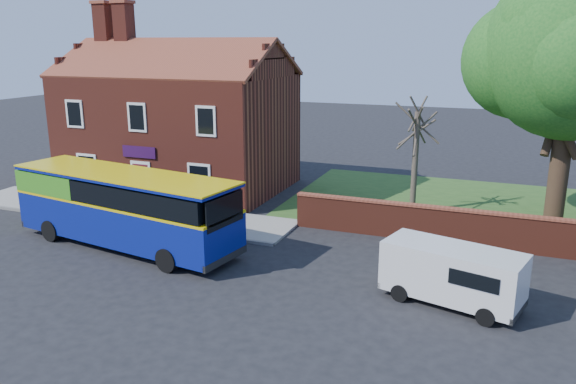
% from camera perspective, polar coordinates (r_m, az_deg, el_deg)
% --- Properties ---
extents(ground, '(120.00, 120.00, 0.00)m').
position_cam_1_polar(ground, '(21.33, -10.68, -8.29)').
color(ground, black).
rests_on(ground, ground).
extents(pavement, '(18.00, 3.50, 0.12)m').
position_cam_1_polar(pavement, '(29.57, -16.44, -1.89)').
color(pavement, gray).
rests_on(pavement, ground).
extents(kerb, '(18.00, 0.15, 0.14)m').
position_cam_1_polar(kerb, '(28.27, -18.58, -2.81)').
color(kerb, slate).
rests_on(kerb, ground).
extents(grass_strip, '(26.00, 12.00, 0.04)m').
position_cam_1_polar(grass_strip, '(30.77, 24.81, -2.10)').
color(grass_strip, '#426B28').
rests_on(grass_strip, ground).
extents(shop_building, '(12.30, 8.13, 10.50)m').
position_cam_1_polar(shop_building, '(33.46, -10.94, 6.27)').
color(shop_building, maroon).
rests_on(shop_building, ground).
extents(boundary_wall, '(22.00, 0.38, 1.60)m').
position_cam_1_polar(boundary_wall, '(24.82, 25.71, -4.19)').
color(boundary_wall, maroon).
rests_on(boundary_wall, ground).
extents(bus, '(10.71, 4.30, 3.17)m').
position_cam_1_polar(bus, '(24.43, -16.79, -1.17)').
color(bus, navy).
rests_on(bus, ground).
extents(van_near, '(4.73, 2.86, 1.94)m').
position_cam_1_polar(van_near, '(19.16, 16.39, -7.88)').
color(van_near, silver).
rests_on(van_near, ground).
extents(large_tree, '(9.68, 7.66, 11.80)m').
position_cam_1_polar(large_tree, '(27.70, 27.18, 12.14)').
color(large_tree, black).
rests_on(large_tree, ground).
extents(bare_tree, '(2.08, 2.48, 5.55)m').
position_cam_1_polar(bare_tree, '(28.37, 12.80, 3.47)').
color(bare_tree, '#4C4238').
rests_on(bare_tree, ground).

